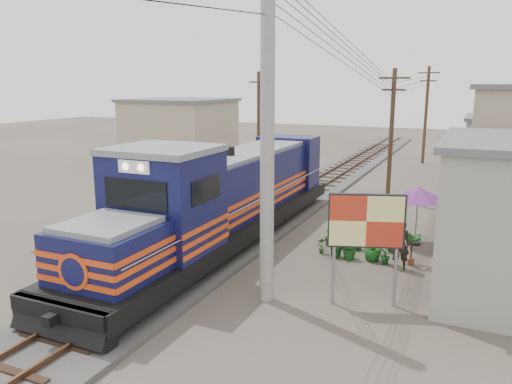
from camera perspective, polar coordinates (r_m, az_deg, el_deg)
The scene contains 14 objects.
ground at distance 17.04m, azimuth -9.14°, elevation -9.33°, with size 120.00×120.00×0.00m, color #473F35.
ballast at distance 25.54m, azimuth 3.25°, elevation -1.64°, with size 3.60×70.00×0.16m, color #595651.
track at distance 25.50m, azimuth 3.25°, elevation -1.24°, with size 1.15×70.00×0.12m.
locomotive at distance 19.27m, azimuth -3.80°, elevation -0.96°, with size 3.12×17.02×4.22m.
utility_pole_main at distance 13.79m, azimuth 1.30°, elevation 7.14°, with size 0.40×0.40×10.00m.
wooden_pole_mid at distance 27.61m, azimuth 15.20°, elevation 6.59°, with size 1.60×0.24×7.00m.
wooden_pole_far at distance 41.40m, azimuth 18.85°, elevation 8.51°, with size 1.60×0.24×7.50m.
wooden_pole_left at distance 34.18m, azimuth 0.31°, elevation 8.06°, with size 1.60×0.24×7.00m.
power_lines at distance 23.47m, azimuth 1.76°, elevation 15.57°, with size 9.65×19.00×3.30m.
shophouse_left at distance 34.91m, azimuth -8.62°, elevation 6.25°, with size 6.30×6.30×5.20m.
billboard at distance 14.22m, azimuth 12.49°, elevation -3.61°, with size 2.05×0.80×3.28m.
market_umbrella at distance 20.30m, azimuth 18.06°, elevation -0.18°, with size 2.47×2.47×2.34m.
vendor at distance 17.76m, azimuth 16.16°, elevation -5.78°, with size 0.64×0.42×1.74m, color black.
plant_nursery at distance 19.03m, azimuth 11.13°, elevation -5.45°, with size 2.95×2.24×1.12m.
Camera 1 is at (8.87, -13.14, 6.26)m, focal length 35.00 mm.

